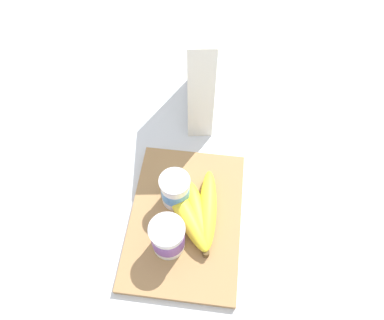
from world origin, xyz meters
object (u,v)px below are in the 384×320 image
at_px(yogurt_cup_front, 168,237).
at_px(yogurt_cup_back, 175,190).
at_px(cereal_box, 200,68).
at_px(banana_bunch, 196,212).
at_px(cutting_board, 186,219).

distance_m(yogurt_cup_front, yogurt_cup_back, 0.11).
distance_m(cereal_box, yogurt_cup_front, 0.41).
relative_size(cereal_box, banana_bunch, 1.37).
bearing_deg(yogurt_cup_back, banana_bunch, -125.26).
height_order(yogurt_cup_front, banana_bunch, yogurt_cup_front).
height_order(yogurt_cup_front, yogurt_cup_back, yogurt_cup_front).
bearing_deg(yogurt_cup_back, cereal_box, -3.75).
relative_size(yogurt_cup_front, banana_bunch, 0.43).
bearing_deg(banana_bunch, yogurt_cup_back, 54.74).
xyz_separation_m(yogurt_cup_back, banana_bunch, (-0.03, -0.05, -0.02)).
bearing_deg(cereal_box, yogurt_cup_back, 168.23).
bearing_deg(cutting_board, yogurt_cup_front, 158.46).
bearing_deg(yogurt_cup_back, cutting_board, -146.64).
xyz_separation_m(yogurt_cup_front, banana_bunch, (0.07, -0.05, -0.02)).
bearing_deg(cereal_box, yogurt_cup_front, 169.39).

